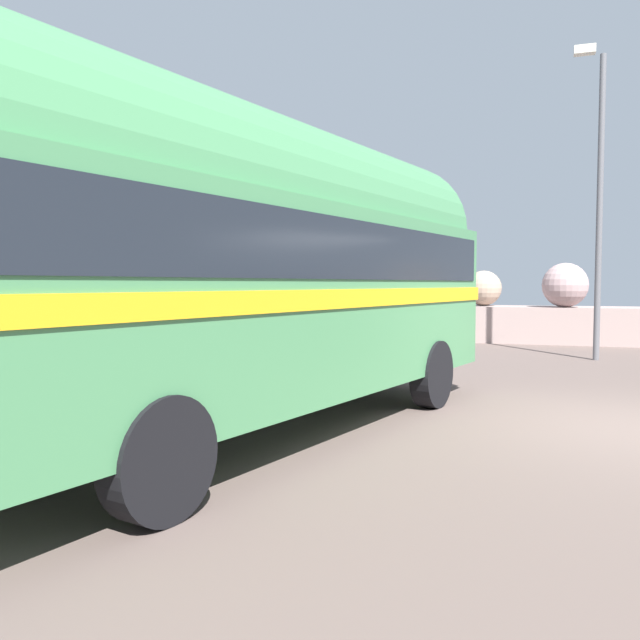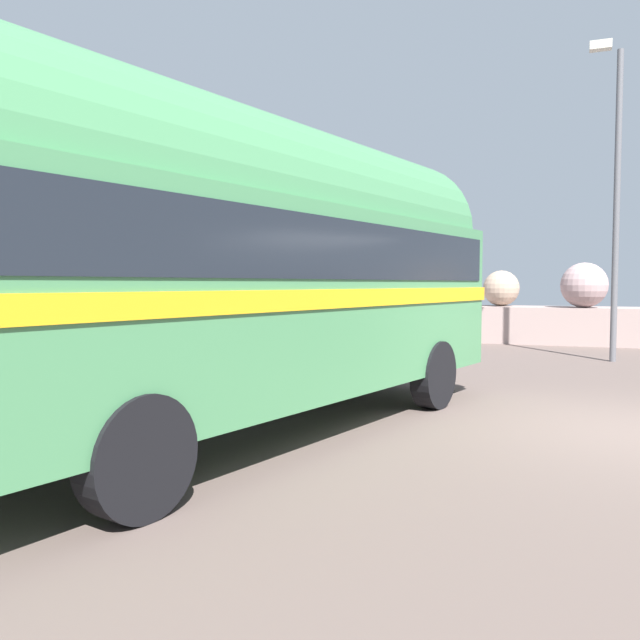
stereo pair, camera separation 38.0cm
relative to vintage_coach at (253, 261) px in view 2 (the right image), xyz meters
The scene contains 3 objects.
breakwater 14.20m from the vintage_coach, 72.35° to the left, with size 31.36×2.22×2.50m.
vintage_coach is the anchor object (origin of this frame).
lamp_post 10.24m from the vintage_coach, 63.96° to the left, with size 0.73×0.88×6.96m.
Camera 2 is at (-1.03, -8.35, 1.78)m, focal length 35.79 mm.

